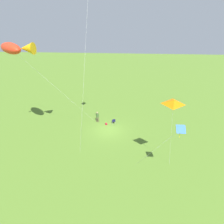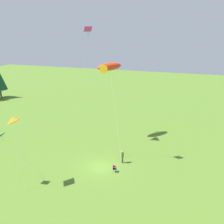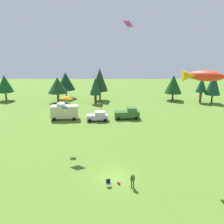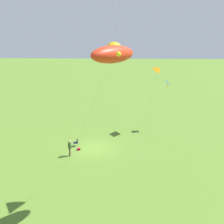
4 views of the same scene
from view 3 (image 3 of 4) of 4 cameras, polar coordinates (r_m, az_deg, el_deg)
ground_plane at (r=31.55m, az=0.35°, el=-13.98°), size 160.00×160.00×0.00m
person_kite_flyer at (r=29.12m, az=4.51°, el=-14.42°), size 0.58×0.34×1.74m
folding_chair at (r=29.59m, az=-0.76°, el=-15.04°), size 0.61×0.61×0.82m
backpack_on_grass at (r=30.14m, az=1.48°, el=-15.26°), size 0.33×0.38×0.22m
van_camper_beige at (r=53.41m, az=-10.33°, el=0.13°), size 5.55×2.92×3.34m
car_silver_compact at (r=51.78m, az=-3.09°, el=-0.92°), size 4.33×2.49×1.89m
truck_green_flatbed at (r=53.15m, az=3.45°, el=-0.32°), size 5.13×2.71×2.34m
treeline_distant at (r=68.22m, az=-1.98°, el=6.33°), size 57.40×10.41×8.46m
kite_large_fish at (r=31.85m, az=18.88°, el=7.46°), size 10.36×6.50×12.21m
kite_delta_orange at (r=36.48m, az=-9.88°, el=3.10°), size 1.82×1.96×8.31m
kite_diamond_rainbow at (r=29.69m, az=3.60°, el=17.11°), size 1.99×3.78×17.46m
kite_diamond_blue at (r=38.18m, az=-10.14°, el=0.61°), size 3.67×2.44×6.35m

